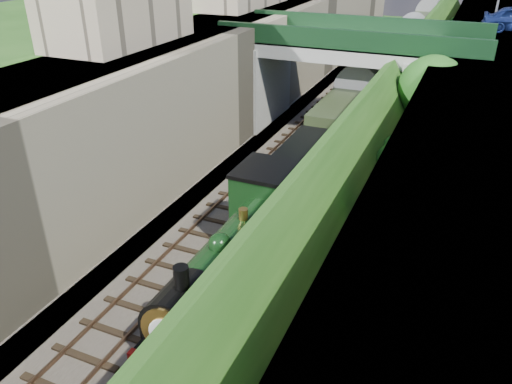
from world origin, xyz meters
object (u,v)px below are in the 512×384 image
at_px(tree, 434,92).
at_px(tender, 306,179).
at_px(locomotive, 242,255).
at_px(road_bridge, 359,75).

height_order(tree, tender, tree).
bearing_deg(tree, locomotive, -108.51).
bearing_deg(tender, tree, 54.94).
xyz_separation_m(road_bridge, tender, (0.26, -11.00, -2.46)).
xyz_separation_m(tree, tender, (-4.71, -6.72, -3.03)).
height_order(road_bridge, tree, road_bridge).
distance_m(tree, locomotive, 15.10).
height_order(road_bridge, locomotive, road_bridge).
relative_size(road_bridge, locomotive, 1.56).
relative_size(road_bridge, tender, 2.67).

